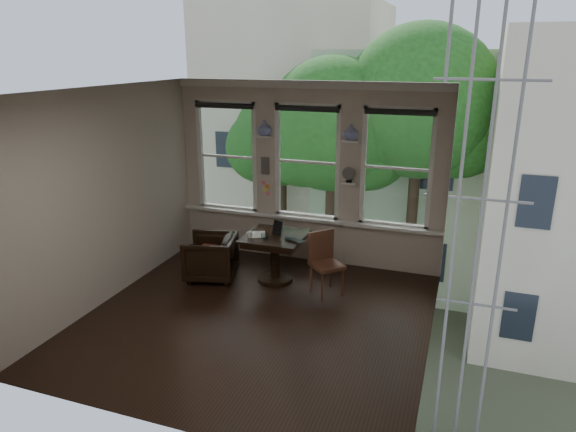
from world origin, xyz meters
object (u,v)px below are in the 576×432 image
at_px(laptop, 292,241).
at_px(table, 275,258).
at_px(mug, 250,235).
at_px(armchair_left, 211,257).
at_px(side_chair_right, 327,265).

bearing_deg(laptop, table, 176.38).
bearing_deg(laptop, mug, -153.07).
distance_m(table, armchair_left, 1.02).
bearing_deg(table, laptop, -27.76).
relative_size(side_chair_right, laptop, 2.70).
bearing_deg(armchair_left, table, 90.08).
distance_m(table, laptop, 0.55).
bearing_deg(table, armchair_left, -165.85).
bearing_deg(side_chair_right, mug, 136.27).
bearing_deg(mug, laptop, 2.79).
distance_m(armchair_left, side_chair_right, 1.87).
distance_m(side_chair_right, mug, 1.24).
height_order(table, armchair_left, table).
height_order(laptop, mug, mug).
xyz_separation_m(side_chair_right, laptop, (-0.54, 0.00, 0.30)).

